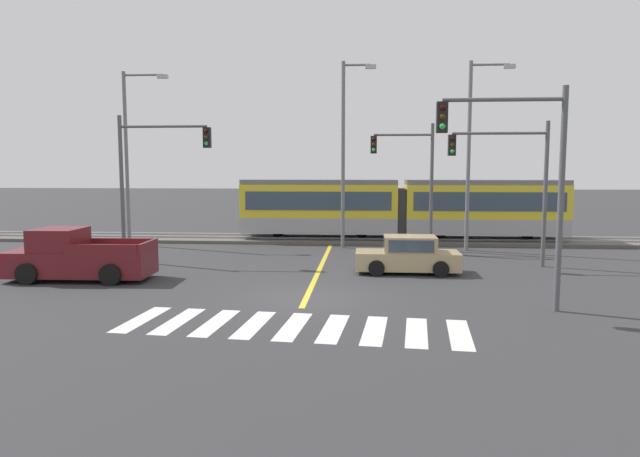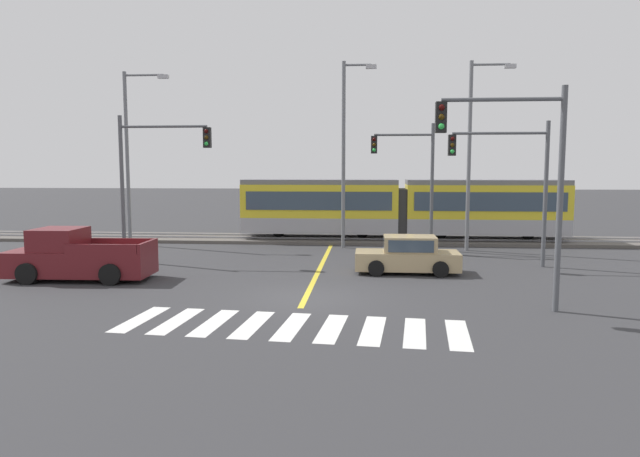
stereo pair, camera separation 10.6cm
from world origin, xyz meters
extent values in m
plane|color=#333335|center=(0.00, 0.00, 0.00)|extent=(200.00, 200.00, 0.00)
cube|color=#56514C|center=(0.00, 14.96, 0.09)|extent=(120.00, 4.00, 0.18)
cube|color=#939399|center=(0.00, 14.24, 0.23)|extent=(120.00, 0.08, 0.10)
cube|color=#939399|center=(0.00, 15.68, 0.23)|extent=(120.00, 0.08, 0.10)
cube|color=#9E9EA3|center=(-0.77, 14.96, 0.98)|extent=(9.00, 2.60, 0.90)
cube|color=yellow|center=(-0.77, 14.96, 2.38)|extent=(9.00, 2.60, 1.90)
cube|color=#384756|center=(-0.77, 13.64, 2.43)|extent=(8.28, 0.04, 1.04)
cube|color=slate|center=(-0.77, 14.96, 3.47)|extent=(9.00, 2.39, 0.28)
cylinder|color=black|center=(1.70, 14.96, 0.53)|extent=(0.70, 0.20, 0.70)
cylinder|color=black|center=(-3.25, 14.96, 0.53)|extent=(0.70, 0.20, 0.70)
cube|color=#9E9EA3|center=(8.73, 14.96, 0.98)|extent=(9.00, 2.60, 0.90)
cube|color=yellow|center=(8.73, 14.96, 2.38)|extent=(9.00, 2.60, 1.90)
cube|color=#384756|center=(8.73, 13.64, 2.43)|extent=(8.28, 0.04, 1.04)
cube|color=slate|center=(8.73, 14.96, 3.47)|extent=(9.00, 2.39, 0.28)
cylinder|color=black|center=(11.20, 14.96, 0.53)|extent=(0.70, 0.20, 0.70)
cylinder|color=black|center=(6.25, 14.96, 0.53)|extent=(0.70, 0.20, 0.70)
cube|color=#2D2D2D|center=(3.98, 14.96, 1.68)|extent=(0.50, 2.34, 2.80)
cube|color=silver|center=(-4.38, -3.01, 0.00)|extent=(0.80, 2.84, 0.01)
cube|color=silver|center=(-3.29, -3.10, 0.00)|extent=(0.80, 2.84, 0.01)
cube|color=silver|center=(-2.19, -3.20, 0.00)|extent=(0.80, 2.84, 0.01)
cube|color=silver|center=(-1.10, -3.30, 0.00)|extent=(0.80, 2.84, 0.01)
cube|color=silver|center=(0.00, -3.39, 0.00)|extent=(0.80, 2.84, 0.01)
cube|color=silver|center=(1.10, -3.49, 0.00)|extent=(0.80, 2.84, 0.01)
cube|color=silver|center=(2.19, -3.58, 0.00)|extent=(0.80, 2.84, 0.01)
cube|color=silver|center=(3.29, -3.68, 0.00)|extent=(0.80, 2.84, 0.01)
cube|color=silver|center=(4.38, -3.78, 0.00)|extent=(0.80, 2.84, 0.01)
cube|color=gold|center=(0.00, 5.79, 0.00)|extent=(0.20, 14.35, 0.01)
cube|color=tan|center=(3.64, 4.90, 0.52)|extent=(4.21, 1.72, 0.72)
cube|color=tan|center=(3.74, 4.90, 1.20)|extent=(2.11, 1.53, 0.64)
cube|color=#384756|center=(2.74, 4.91, 1.20)|extent=(0.11, 1.43, 0.52)
cube|color=#384756|center=(3.74, 4.12, 1.20)|extent=(1.79, 0.05, 0.48)
cylinder|color=black|center=(2.38, 4.06, 0.32)|extent=(0.64, 0.22, 0.64)
cylinder|color=black|center=(2.39, 5.76, 0.32)|extent=(0.64, 0.22, 0.64)
cylinder|color=black|center=(4.90, 4.05, 0.32)|extent=(0.64, 0.22, 0.64)
cylinder|color=black|center=(4.91, 5.75, 0.32)|extent=(0.64, 0.22, 0.64)
cube|color=maroon|center=(-8.94, 2.40, 0.66)|extent=(5.46, 2.15, 0.96)
cube|color=maroon|center=(-9.75, 2.37, 1.56)|extent=(1.76, 1.90, 0.84)
cube|color=#384756|center=(-10.50, 2.34, 1.58)|extent=(0.16, 1.70, 0.66)
cube|color=maroon|center=(-7.69, 1.52, 1.32)|extent=(2.70, 0.21, 0.36)
cube|color=maroon|center=(-7.76, 3.36, 1.32)|extent=(2.70, 0.21, 0.36)
cube|color=maroon|center=(-6.30, 2.49, 1.32)|extent=(0.19, 1.96, 0.36)
cylinder|color=black|center=(-10.47, 1.36, 0.40)|extent=(0.81, 0.31, 0.80)
cylinder|color=black|center=(-10.54, 3.32, 0.40)|extent=(0.81, 0.31, 0.80)
cylinder|color=black|center=(-7.34, 1.47, 0.40)|extent=(0.81, 0.31, 0.80)
cylinder|color=black|center=(-7.41, 3.43, 0.40)|extent=(0.81, 0.31, 0.80)
cylinder|color=#515459|center=(7.65, -1.11, 3.32)|extent=(0.18, 0.18, 6.64)
cylinder|color=#515459|center=(5.90, -1.11, 6.25)|extent=(3.50, 0.12, 0.12)
cube|color=black|center=(4.15, -1.11, 5.75)|extent=(0.32, 0.28, 0.90)
sphere|color=#360605|center=(4.15, -1.26, 6.02)|extent=(0.18, 0.18, 0.18)
sphere|color=#3A2706|center=(4.15, -1.26, 5.75)|extent=(0.18, 0.18, 0.18)
sphere|color=green|center=(4.15, -1.26, 5.48)|extent=(0.18, 0.18, 0.18)
cylinder|color=#515459|center=(9.62, 6.83, 3.13)|extent=(0.18, 0.18, 6.27)
cylinder|color=#515459|center=(7.62, 6.83, 5.75)|extent=(4.00, 0.12, 0.12)
cube|color=black|center=(5.62, 6.83, 5.25)|extent=(0.32, 0.28, 0.90)
sphere|color=#360605|center=(5.62, 6.68, 5.52)|extent=(0.18, 0.18, 0.18)
sphere|color=#3A2706|center=(5.62, 6.68, 5.25)|extent=(0.18, 0.18, 0.18)
sphere|color=green|center=(5.62, 6.68, 4.98)|extent=(0.18, 0.18, 0.18)
cylinder|color=#515459|center=(-9.13, 6.78, 3.31)|extent=(0.18, 0.18, 6.63)
cylinder|color=#515459|center=(-7.13, 6.78, 6.12)|extent=(4.00, 0.12, 0.12)
cube|color=black|center=(-5.13, 6.78, 5.62)|extent=(0.32, 0.28, 0.90)
sphere|color=#360605|center=(-5.13, 6.63, 5.89)|extent=(0.18, 0.18, 0.18)
sphere|color=#3A2706|center=(-5.13, 6.63, 5.62)|extent=(0.18, 0.18, 0.18)
sphere|color=green|center=(-5.13, 6.63, 5.35)|extent=(0.18, 0.18, 0.18)
cylinder|color=#515459|center=(5.32, 11.54, 3.28)|extent=(0.18, 0.18, 6.55)
cylinder|color=#515459|center=(3.82, 11.54, 5.97)|extent=(3.00, 0.12, 0.12)
cube|color=black|center=(2.32, 11.54, 5.47)|extent=(0.32, 0.28, 0.90)
sphere|color=#360605|center=(2.32, 11.39, 5.74)|extent=(0.18, 0.18, 0.18)
sphere|color=#3A2706|center=(2.32, 11.39, 5.47)|extent=(0.18, 0.18, 0.18)
sphere|color=green|center=(2.32, 11.39, 5.20)|extent=(0.18, 0.18, 0.18)
cylinder|color=slate|center=(-11.26, 12.34, 4.75)|extent=(0.20, 0.20, 9.50)
cylinder|color=slate|center=(-10.17, 12.34, 9.30)|extent=(2.18, 0.12, 0.12)
cube|color=#B2B2B7|center=(-9.08, 12.34, 9.20)|extent=(0.56, 0.28, 0.20)
cylinder|color=slate|center=(0.71, 12.11, 4.91)|extent=(0.20, 0.20, 9.82)
cylinder|color=slate|center=(1.42, 12.11, 9.62)|extent=(1.42, 0.12, 0.12)
cube|color=#B2B2B7|center=(2.13, 12.11, 9.52)|extent=(0.56, 0.28, 0.20)
cylinder|color=slate|center=(7.17, 11.60, 4.83)|extent=(0.20, 0.20, 9.66)
cylinder|color=slate|center=(8.12, 11.60, 9.46)|extent=(1.91, 0.12, 0.12)
cube|color=#B2B2B7|center=(9.07, 11.60, 9.36)|extent=(0.56, 0.28, 0.20)
camera|label=1|loc=(1.94, -18.35, 4.27)|focal=32.00mm
camera|label=2|loc=(2.04, -18.34, 4.27)|focal=32.00mm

